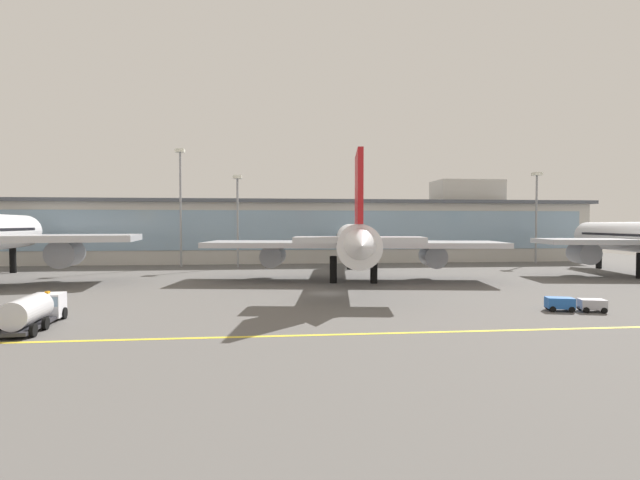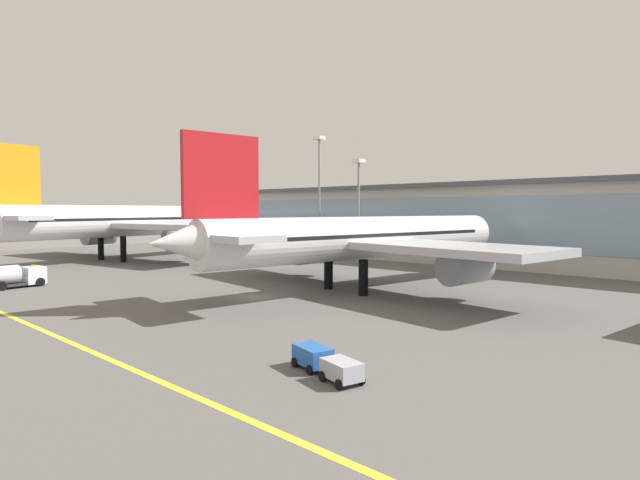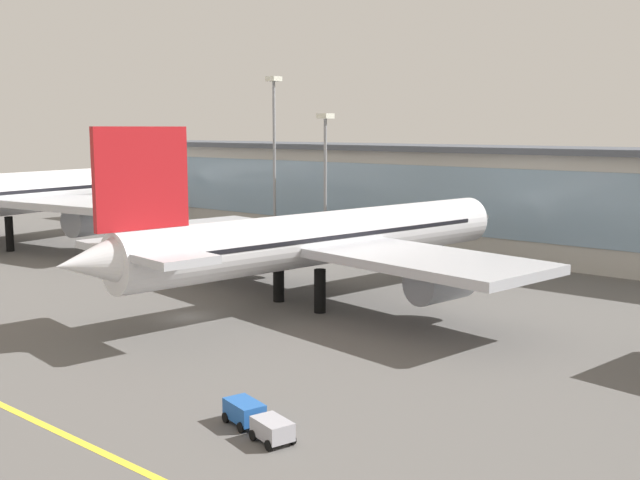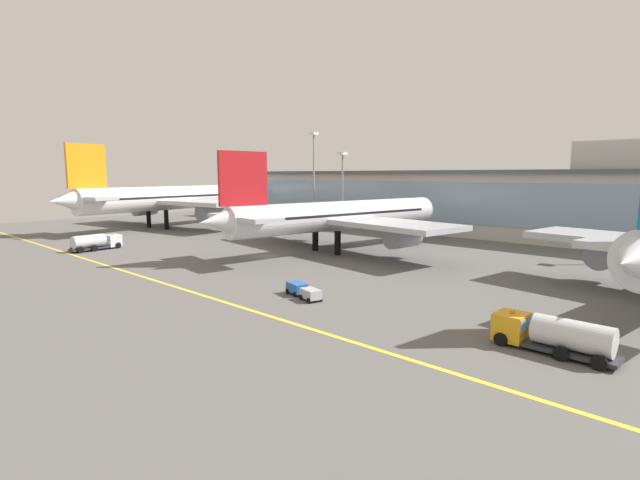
% 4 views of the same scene
% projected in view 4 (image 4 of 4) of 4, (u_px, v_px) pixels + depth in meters
% --- Properties ---
extents(ground_plane, '(192.11, 192.11, 0.00)m').
position_uv_depth(ground_plane, '(267.00, 256.00, 79.55)').
color(ground_plane, '#5B5956').
extents(taxiway_centreline_stripe, '(153.68, 0.50, 0.01)m').
position_uv_depth(taxiway_centreline_stripe, '(142.00, 277.00, 63.65)').
color(taxiway_centreline_stripe, yellow).
rests_on(taxiway_centreline_stripe, ground).
extents(terminal_building, '(140.22, 14.00, 19.86)m').
position_uv_depth(terminal_building, '(429.00, 199.00, 113.64)').
color(terminal_building, beige).
rests_on(terminal_building, ground).
extents(airliner_near_left, '(49.57, 59.29, 20.45)m').
position_uv_depth(airliner_near_left, '(168.00, 199.00, 122.20)').
color(airliner_near_left, black).
rests_on(airliner_near_left, ground).
extents(airliner_near_right, '(47.66, 54.01, 17.20)m').
position_uv_depth(airliner_near_right, '(340.00, 216.00, 84.32)').
color(airliner_near_right, black).
rests_on(airliner_near_right, ground).
extents(fuel_tanker_truck, '(3.74, 9.25, 2.90)m').
position_uv_depth(fuel_tanker_truck, '(97.00, 242.00, 86.20)').
color(fuel_tanker_truck, black).
rests_on(fuel_tanker_truck, ground).
extents(baggage_tug_near, '(9.07, 2.97, 2.90)m').
position_uv_depth(baggage_tug_near, '(549.00, 333.00, 36.47)').
color(baggage_tug_near, black).
rests_on(baggage_tug_near, ground).
extents(service_truck_far, '(5.80, 3.01, 1.40)m').
position_uv_depth(service_truck_far, '(303.00, 290.00, 52.83)').
color(service_truck_far, black).
rests_on(service_truck_far, ground).
extents(apron_light_mast_centre, '(1.80, 1.80, 19.05)m').
position_uv_depth(apron_light_mast_centre, '(342.00, 178.00, 114.32)').
color(apron_light_mast_centre, gray).
rests_on(apron_light_mast_centre, ground).
extents(apron_light_mast_east, '(1.80, 1.80, 24.62)m').
position_uv_depth(apron_light_mast_east, '(314.00, 166.00, 123.69)').
color(apron_light_mast_east, gray).
rests_on(apron_light_mast_east, ground).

